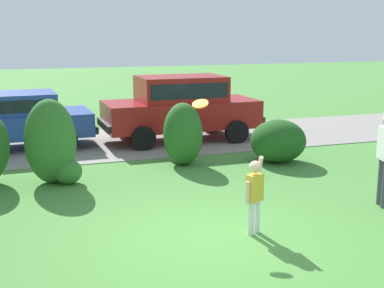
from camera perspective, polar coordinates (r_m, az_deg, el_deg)
name	(u,v)px	position (r m, az deg, el deg)	size (l,w,h in m)	color
ground_plane	(210,239)	(8.48, 1.94, -10.17)	(80.00, 80.00, 0.00)	#478438
driveway_strip	(118,143)	(15.49, -7.99, 0.09)	(28.00, 4.40, 0.02)	gray
shrub_centre_left	(52,144)	(11.62, -14.88, -0.01)	(1.16, 0.98, 1.82)	#33702B
shrub_centre	(183,134)	(12.78, -0.99, 1.09)	(0.95, 1.07, 1.53)	#286023
shrub_centre_right	(278,141)	(13.28, 9.30, 0.33)	(1.39, 1.32, 1.07)	#1E511C
parked_sedan	(16,119)	(15.31, -18.46, 2.62)	(4.46, 2.21, 1.56)	#28429E
parked_suv	(181,105)	(15.59, -1.21, 4.26)	(4.72, 2.14, 1.92)	maroon
child_thrower	(255,191)	(8.51, 6.78, -5.04)	(0.39, 0.37, 1.29)	white
frisbee	(200,104)	(8.90, 0.90, 4.37)	(0.30, 0.27, 0.18)	orange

